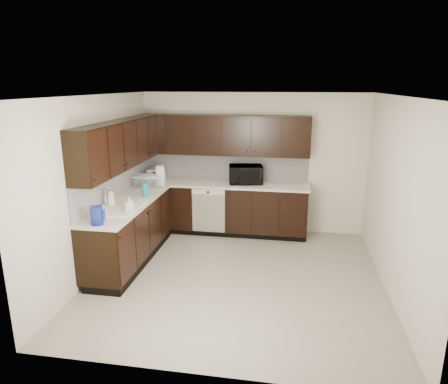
% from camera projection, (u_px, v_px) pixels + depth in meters
% --- Properties ---
extents(floor, '(4.00, 4.00, 0.00)m').
position_uv_depth(floor, '(237.00, 277.00, 5.65)').
color(floor, gray).
rests_on(floor, ground).
extents(ceiling, '(4.00, 4.00, 0.00)m').
position_uv_depth(ceiling, '(239.00, 96.00, 4.99)').
color(ceiling, white).
rests_on(ceiling, wall_back).
extents(wall_back, '(4.00, 0.02, 2.50)m').
position_uv_depth(wall_back, '(253.00, 163.00, 7.22)').
color(wall_back, beige).
rests_on(wall_back, floor).
extents(wall_left, '(0.02, 4.00, 2.50)m').
position_uv_depth(wall_left, '(98.00, 186.00, 5.64)').
color(wall_left, beige).
rests_on(wall_left, floor).
extents(wall_right, '(0.02, 4.00, 2.50)m').
position_uv_depth(wall_right, '(396.00, 199.00, 5.00)').
color(wall_right, beige).
rests_on(wall_right, floor).
extents(wall_front, '(4.00, 0.02, 2.50)m').
position_uv_depth(wall_front, '(207.00, 253.00, 3.42)').
color(wall_front, beige).
rests_on(wall_front, floor).
extents(lower_cabinets, '(3.00, 2.80, 0.90)m').
position_uv_depth(lower_cabinets, '(187.00, 220.00, 6.75)').
color(lower_cabinets, black).
rests_on(lower_cabinets, floor).
extents(countertop, '(3.03, 2.83, 0.04)m').
position_uv_depth(countertop, '(186.00, 191.00, 6.62)').
color(countertop, beige).
rests_on(countertop, lower_cabinets).
extents(backsplash, '(3.00, 2.80, 0.48)m').
position_uv_depth(backsplash, '(177.00, 173.00, 6.78)').
color(backsplash, beige).
rests_on(backsplash, countertop).
extents(upper_cabinets, '(3.00, 2.80, 0.70)m').
position_uv_depth(upper_cabinets, '(181.00, 139.00, 6.50)').
color(upper_cabinets, black).
rests_on(upper_cabinets, wall_back).
extents(dishwasher, '(0.58, 0.04, 0.78)m').
position_uv_depth(dishwasher, '(209.00, 208.00, 6.96)').
color(dishwasher, beige).
rests_on(dishwasher, lower_cabinets).
extents(sink, '(0.54, 0.82, 0.42)m').
position_uv_depth(sink, '(121.00, 212.00, 5.67)').
color(sink, beige).
rests_on(sink, countertop).
extents(microwave, '(0.64, 0.49, 0.32)m').
position_uv_depth(microwave, '(246.00, 174.00, 7.01)').
color(microwave, black).
rests_on(microwave, countertop).
extents(soap_bottle_a, '(0.10, 0.10, 0.21)m').
position_uv_depth(soap_bottle_a, '(130.00, 204.00, 5.47)').
color(soap_bottle_a, gray).
rests_on(soap_bottle_a, countertop).
extents(soap_bottle_b, '(0.12, 0.12, 0.27)m').
position_uv_depth(soap_bottle_b, '(111.00, 196.00, 5.74)').
color(soap_bottle_b, gray).
rests_on(soap_bottle_b, countertop).
extents(toaster_oven, '(0.39, 0.33, 0.21)m').
position_uv_depth(toaster_oven, '(157.00, 174.00, 7.29)').
color(toaster_oven, '#B5B5B7').
rests_on(toaster_oven, countertop).
extents(storage_bin, '(0.53, 0.44, 0.18)m').
position_uv_depth(storage_bin, '(148.00, 181.00, 6.85)').
color(storage_bin, silver).
rests_on(storage_bin, countertop).
extents(blue_pitcher, '(0.16, 0.16, 0.24)m').
position_uv_depth(blue_pitcher, '(97.00, 215.00, 4.97)').
color(blue_pitcher, navy).
rests_on(blue_pitcher, countertop).
extents(teal_tumbler, '(0.11, 0.11, 0.21)m').
position_uv_depth(teal_tumbler, '(145.00, 190.00, 6.21)').
color(teal_tumbler, '#0C8C7E').
rests_on(teal_tumbler, countertop).
extents(paper_towel_roll, '(0.19, 0.19, 0.34)m').
position_uv_depth(paper_towel_roll, '(160.00, 176.00, 6.88)').
color(paper_towel_roll, silver).
rests_on(paper_towel_roll, countertop).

